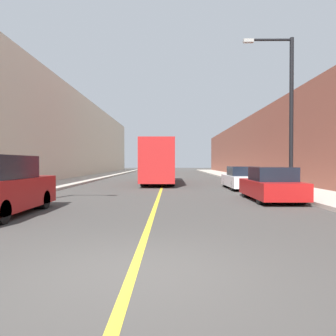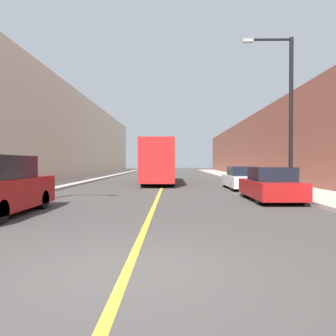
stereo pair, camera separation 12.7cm
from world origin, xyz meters
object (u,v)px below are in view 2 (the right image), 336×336
bus (160,161)px  car_right_mid (242,179)px  car_right_near (270,186)px  street_lamp_right (287,105)px

bus → car_right_mid: bus is taller
car_right_mid → bus: bearing=133.5°
bus → car_right_near: 13.40m
car_right_mid → street_lamp_right: size_ratio=0.62×
car_right_near → street_lamp_right: size_ratio=0.58×
bus → car_right_mid: size_ratio=2.33×
bus → car_right_mid: bearing=-46.5°
bus → street_lamp_right: 12.80m
car_right_near → street_lamp_right: (1.27, 1.63, 3.84)m
bus → car_right_mid: (5.50, -5.80, -1.16)m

